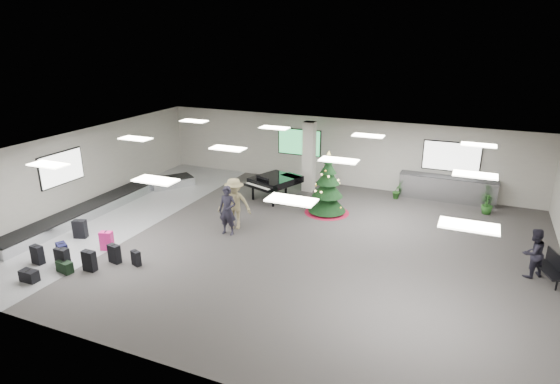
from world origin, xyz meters
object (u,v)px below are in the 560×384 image
at_px(baggage_carousel, 105,205).
at_px(traveler_a, 228,211).
at_px(potted_plant_right, 487,204).
at_px(potted_plant_left, 397,191).
at_px(bench, 553,267).
at_px(christmas_tree, 327,192).
at_px(traveler_b, 234,204).
at_px(service_counter, 447,189).
at_px(grand_piano, 273,181).
at_px(traveler_bench, 533,253).
at_px(pink_suitcase, 107,241).

xyz_separation_m(baggage_carousel, traveler_a, (5.87, -0.14, 0.70)).
xyz_separation_m(baggage_carousel, potted_plant_right, (14.48, 5.74, 0.20)).
bearing_deg(potted_plant_left, bench, -45.28).
height_order(christmas_tree, traveler_b, christmas_tree).
xyz_separation_m(baggage_carousel, bench, (16.28, 0.60, 0.26)).
height_order(bench, potted_plant_left, bench).
height_order(traveler_a, traveler_b, traveler_b).
xyz_separation_m(christmas_tree, traveler_a, (-2.64, -3.44, 0.02)).
height_order(baggage_carousel, potted_plant_left, potted_plant_left).
bearing_deg(service_counter, bench, -60.71).
bearing_deg(potted_plant_right, traveler_b, -148.39).
bearing_deg(traveler_a, potted_plant_right, 31.30).
distance_m(grand_piano, bench, 10.95).
bearing_deg(traveler_bench, bench, 126.97).
bearing_deg(christmas_tree, traveler_b, -132.97).
bearing_deg(potted_plant_right, potted_plant_left, 174.05).
height_order(grand_piano, traveler_b, traveler_b).
bearing_deg(bench, grand_piano, 143.29).
xyz_separation_m(bench, traveler_b, (-10.45, -0.17, 0.50)).
bearing_deg(traveler_a, baggage_carousel, 175.56).
bearing_deg(christmas_tree, traveler_a, -127.56).
bearing_deg(bench, baggage_carousel, 163.06).
bearing_deg(bench, christmas_tree, 141.81).
bearing_deg(grand_piano, traveler_a, -69.43).
bearing_deg(traveler_a, potted_plant_left, 48.69).
bearing_deg(potted_plant_left, christmas_tree, -129.07).
height_order(service_counter, christmas_tree, christmas_tree).
distance_m(traveler_bench, potted_plant_left, 7.32).
distance_m(pink_suitcase, traveler_b, 4.58).
relative_size(pink_suitcase, potted_plant_left, 0.93).
bearing_deg(potted_plant_right, bench, -70.65).
height_order(christmas_tree, bench, christmas_tree).
relative_size(baggage_carousel, grand_piano, 3.96).
bearing_deg(pink_suitcase, traveler_bench, -3.07).
distance_m(service_counter, potted_plant_left, 2.13).
height_order(pink_suitcase, grand_piano, grand_piano).
relative_size(pink_suitcase, traveler_b, 0.35).
distance_m(service_counter, grand_piano, 7.53).
bearing_deg(traveler_b, traveler_a, -100.11).
relative_size(service_counter, potted_plant_right, 4.88).
height_order(potted_plant_left, potted_plant_right, potted_plant_right).
bearing_deg(traveler_b, christmas_tree, 33.96).
xyz_separation_m(baggage_carousel, traveler_bench, (15.72, 0.71, 0.56)).
relative_size(traveler_b, traveler_bench, 1.26).
bearing_deg(baggage_carousel, christmas_tree, 21.17).
height_order(service_counter, bench, service_counter).
xyz_separation_m(service_counter, potted_plant_right, (1.64, -0.99, -0.13)).
bearing_deg(service_counter, baggage_carousel, -152.33).
height_order(grand_piano, potted_plant_left, grand_piano).
xyz_separation_m(traveler_bench, potted_plant_right, (-1.25, 5.03, -0.35)).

